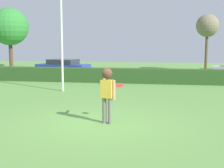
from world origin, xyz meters
name	(u,v)px	position (x,y,z in m)	size (l,w,h in m)	color
ground_plane	(99,123)	(0.00, 0.00, 0.00)	(60.00, 60.00, 0.00)	#659947
person	(107,88)	(0.27, 0.04, 1.15)	(0.55, 0.81, 1.79)	slate
frisbee	(120,85)	(0.62, 0.48, 1.20)	(0.24, 0.24, 0.10)	red
lamppost	(61,26)	(-3.19, 6.04, 3.43)	(0.24, 0.24, 6.23)	silver
hedge_row	(129,76)	(0.00, 9.92, 0.46)	(21.14, 0.90, 0.92)	#2C4E22
parked_car_blue	(63,66)	(-5.74, 13.93, 0.69)	(4.46, 2.53, 1.25)	#263FA5
birch_tree	(10,27)	(-13.27, 19.88, 4.15)	(3.80, 3.80, 6.07)	brown
maple_tree	(207,26)	(6.01, 18.57, 3.98)	(2.00, 2.00, 5.04)	brown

